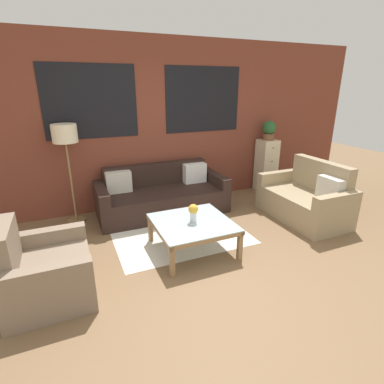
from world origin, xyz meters
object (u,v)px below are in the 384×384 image
drawer_cabinet (266,166)px  flower_vase (193,212)px  coffee_table (193,226)px  potted_plant (269,130)px  floor_lamp (65,139)px  settee_vintage (306,200)px  couch_dark (162,196)px  armchair_corner (45,272)px

drawer_cabinet → flower_vase: (-2.30, -1.60, 0.03)m
coffee_table → potted_plant: size_ratio=2.63×
floor_lamp → potted_plant: floor_lamp is taller
settee_vintage → couch_dark: bearing=150.6°
couch_dark → flower_vase: size_ratio=8.83×
drawer_cabinet → potted_plant: 0.71m
settee_vintage → flower_vase: (-2.06, -0.21, 0.23)m
settee_vintage → armchair_corner: 3.81m
flower_vase → couch_dark: bearing=89.2°
drawer_cabinet → potted_plant: potted_plant is taller
couch_dark → flower_vase: bearing=-90.8°
settee_vintage → floor_lamp: floor_lamp is taller
coffee_table → potted_plant: potted_plant is taller
couch_dark → settee_vintage: size_ratio=1.50×
couch_dark → armchair_corner: armchair_corner is taller
couch_dark → potted_plant: potted_plant is taller
floor_lamp → couch_dark: bearing=-7.6°
floor_lamp → potted_plant: (3.65, 0.06, -0.08)m
armchair_corner → flower_vase: 1.76m
armchair_corner → drawer_cabinet: 4.43m
floor_lamp → flower_vase: (1.35, -1.55, -0.76)m
couch_dark → settee_vintage: settee_vintage is taller
potted_plant → flower_vase: size_ratio=1.52×
floor_lamp → flower_vase: bearing=-48.9°
coffee_table → floor_lamp: bearing=131.2°
floor_lamp → potted_plant: bearing=0.9°
armchair_corner → coffee_table: (1.72, 0.25, 0.07)m
settee_vintage → coffee_table: (-2.07, -0.20, 0.04)m
coffee_table → drawer_cabinet: (2.30, 1.60, 0.17)m
coffee_table → flower_vase: size_ratio=3.98×
coffee_table → flower_vase: bearing=-66.5°
settee_vintage → coffee_table: size_ratio=1.48×
armchair_corner → drawer_cabinet: bearing=24.7°
couch_dark → armchair_corner: 2.37m
flower_vase → floor_lamp: bearing=131.1°
armchair_corner → drawer_cabinet: drawer_cabinet is taller
settee_vintage → coffee_table: bearing=-174.3°
coffee_table → drawer_cabinet: bearing=34.7°
couch_dark → coffee_table: size_ratio=2.22×
couch_dark → flower_vase: (-0.02, -1.37, 0.27)m
couch_dark → potted_plant: size_ratio=5.82×
settee_vintage → drawer_cabinet: 1.43m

